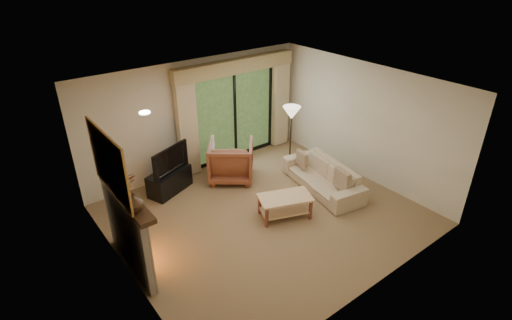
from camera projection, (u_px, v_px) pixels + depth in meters
floor at (265, 215)px, 7.90m from camera, size 5.50×5.50×0.00m
ceiling at (267, 88)px, 6.69m from camera, size 5.50×5.50×0.00m
wall_back at (197, 116)px, 9.04m from camera, size 5.00×0.00×5.00m
wall_front at (379, 222)px, 5.54m from camera, size 5.00×0.00×5.00m
wall_left at (119, 209)px, 5.81m from camera, size 0.00×5.00×5.00m
wall_right at (363, 122)px, 8.77m from camera, size 0.00×5.00×5.00m
fireplace at (128, 233)px, 6.30m from camera, size 0.24×1.70×1.37m
mirror at (109, 164)px, 5.66m from camera, size 0.07×1.45×1.02m
sliding_door at (235, 116)px, 9.64m from camera, size 2.26×0.10×2.16m
curtain_left at (187, 126)px, 8.79m from camera, size 0.45×0.18×2.35m
curtain_right at (280, 101)px, 10.25m from camera, size 0.45×0.18×2.35m
cornice at (235, 66)px, 9.01m from camera, size 3.20×0.24×0.32m
media_console at (170, 181)px, 8.57m from camera, size 1.08×0.77×0.49m
tv at (167, 159)px, 8.32m from camera, size 0.99×0.49×0.58m
armchair at (231, 161)px, 8.96m from camera, size 1.38×1.38×0.91m
sofa at (322, 176)px, 8.64m from camera, size 1.15×2.15×0.60m
pillow_near at (342, 180)px, 8.09m from camera, size 0.18×0.43×0.42m
pillow_far at (302, 159)px, 8.92m from camera, size 0.15×0.36×0.35m
coffee_table at (285, 207)px, 7.75m from camera, size 1.14×0.88×0.45m
floor_lamp at (291, 138)px, 9.30m from camera, size 0.50×0.50×1.53m
vase at (134, 202)px, 5.59m from camera, size 0.27×0.27×0.28m
branches at (122, 185)px, 5.83m from camera, size 0.47×0.43×0.45m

